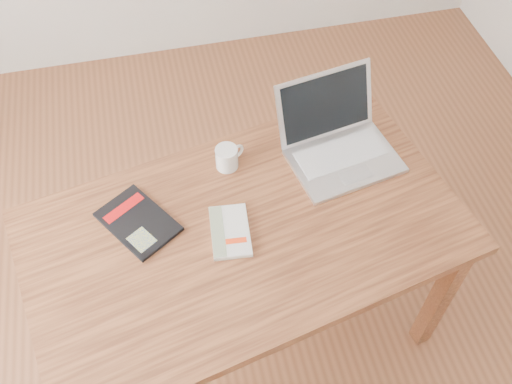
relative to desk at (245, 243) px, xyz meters
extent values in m
plane|color=brown|center=(-0.13, -0.09, -0.66)|extent=(4.00, 4.00, 0.00)
cube|color=brown|center=(0.00, 0.00, 0.07)|extent=(1.53, 1.06, 0.04)
cube|color=brown|center=(0.69, -0.20, -0.31)|extent=(0.07, 0.07, 0.71)
cube|color=brown|center=(-0.69, 0.20, -0.31)|extent=(0.07, 0.07, 0.71)
cube|color=brown|center=(0.55, 0.46, -0.31)|extent=(0.07, 0.07, 0.71)
cube|color=silver|center=(-0.05, -0.01, 0.10)|extent=(0.14, 0.21, 0.01)
cube|color=white|center=(-0.05, -0.01, 0.10)|extent=(0.14, 0.21, 0.02)
cube|color=gray|center=(-0.09, 0.00, 0.11)|extent=(0.06, 0.19, 0.00)
cube|color=red|center=(-0.04, -0.05, 0.11)|extent=(0.07, 0.03, 0.00)
cube|color=black|center=(-0.33, 0.10, 0.10)|extent=(0.28, 0.31, 0.01)
cube|color=#AF0C0D|center=(-0.37, 0.16, 0.10)|extent=(0.14, 0.11, 0.00)
cube|color=gray|center=(-0.33, 0.02, 0.10)|extent=(0.10, 0.10, 0.00)
cube|color=silver|center=(0.40, 0.19, 0.10)|extent=(0.40, 0.32, 0.02)
cube|color=silver|center=(0.39, 0.22, 0.11)|extent=(0.33, 0.19, 0.00)
cube|color=#BCBCC1|center=(0.41, 0.12, 0.11)|extent=(0.12, 0.07, 0.00)
cube|color=silver|center=(0.37, 0.36, 0.22)|extent=(0.37, 0.16, 0.23)
cube|color=black|center=(0.37, 0.35, 0.22)|extent=(0.34, 0.14, 0.20)
cylinder|color=white|center=(0.00, 0.27, 0.13)|extent=(0.08, 0.08, 0.08)
cylinder|color=black|center=(0.00, 0.27, 0.17)|extent=(0.06, 0.06, 0.01)
torus|color=white|center=(0.04, 0.29, 0.13)|extent=(0.06, 0.04, 0.06)
camera|label=1|loc=(-0.19, -1.00, 1.61)|focal=40.00mm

